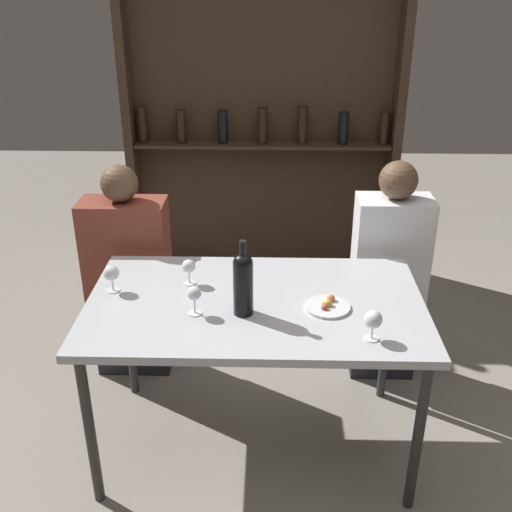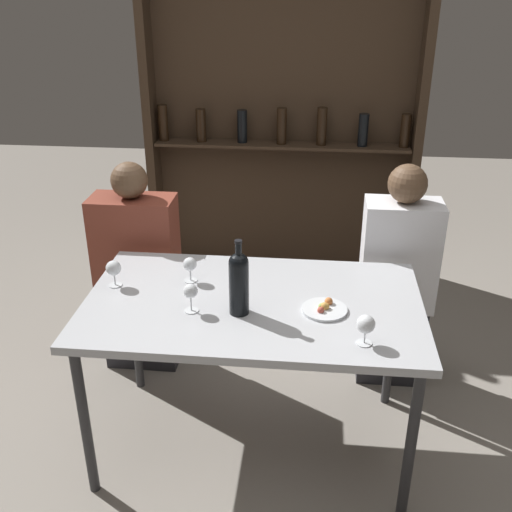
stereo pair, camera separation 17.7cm
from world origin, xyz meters
TOP-DOWN VIEW (x-y plane):
  - ground_plane at (0.00, 0.00)m, footprint 10.00×10.00m
  - dining_table at (0.00, 0.00)m, footprint 1.43×0.84m
  - wine_rack_wall at (-0.00, 1.91)m, footprint 1.89×0.21m
  - wine_bottle at (-0.05, -0.10)m, footprint 0.08×0.08m
  - wine_glass_0 at (-0.30, 0.15)m, footprint 0.06×0.06m
  - wine_glass_1 at (-0.62, 0.07)m, footprint 0.07×0.07m
  - wine_glass_2 at (-0.24, -0.11)m, footprint 0.06×0.06m
  - wine_glass_3 at (0.45, -0.28)m, footprint 0.07×0.07m
  - food_plate_0 at (0.30, -0.05)m, footprint 0.19×0.19m
  - seated_person_left at (-0.69, 0.61)m, footprint 0.44×0.22m
  - seated_person_right at (0.68, 0.61)m, footprint 0.38×0.22m

SIDE VIEW (x-z plane):
  - ground_plane at x=0.00m, z-range 0.00..0.00m
  - seated_person_left at x=-0.69m, z-range -0.04..1.14m
  - seated_person_right at x=0.68m, z-range -0.04..1.18m
  - dining_table at x=0.00m, z-range 0.33..1.10m
  - food_plate_0 at x=0.30m, z-range 0.77..0.81m
  - wine_glass_0 at x=-0.30m, z-range 0.80..0.91m
  - wine_glass_3 at x=0.45m, z-range 0.80..0.92m
  - wine_glass_1 at x=-0.62m, z-range 0.80..0.92m
  - wine_glass_2 at x=-0.24m, z-range 0.80..0.93m
  - wine_bottle at x=-0.05m, z-range 0.76..1.09m
  - wine_rack_wall at x=0.00m, z-range 0.02..2.33m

